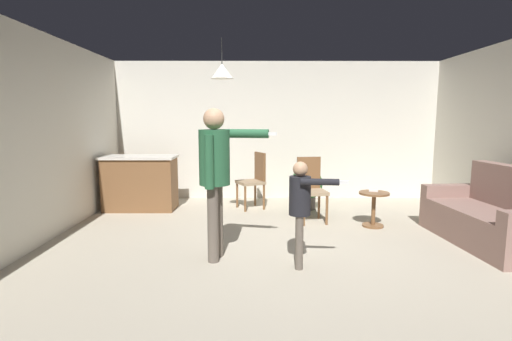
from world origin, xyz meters
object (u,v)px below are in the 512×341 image
side_table_by_couch (374,205)px  couch_floral (491,218)px  spare_remote_on_table (374,190)px  kitchen_counter (141,183)px  dining_chair_by_counter (254,178)px  dining_chair_near_wall (311,187)px  potted_plant_corner (306,183)px  person_child (301,202)px  person_adult (216,167)px

side_table_by_couch → couch_floral: bearing=-31.9°
side_table_by_couch → spare_remote_on_table: size_ratio=4.00×
kitchen_counter → dining_chair_by_counter: dining_chair_by_counter is taller
dining_chair_near_wall → spare_remote_on_table: (0.90, -0.27, -0.01)m
potted_plant_corner → kitchen_counter: bearing=179.9°
dining_chair_near_wall → potted_plant_corner: size_ratio=1.15×
kitchen_counter → side_table_by_couch: size_ratio=2.42×
side_table_by_couch → person_child: bearing=-129.4°
person_child → dining_chair_near_wall: size_ratio=1.15×
kitchen_counter → potted_plant_corner: (2.92, -0.01, 0.00)m
side_table_by_couch → person_child: 2.05m
couch_floral → dining_chair_by_counter: same height
side_table_by_couch → dining_chair_by_counter: 2.14m
person_child → dining_chair_by_counter: (-0.49, 2.74, -0.17)m
kitchen_counter → person_child: 3.66m
couch_floral → person_child: size_ratio=1.61×
person_child → dining_chair_by_counter: bearing=-164.2°
dining_chair_by_counter → side_table_by_couch: bearing=-149.0°
couch_floral → kitchen_counter: 5.38m
kitchen_counter → potted_plant_corner: bearing=-0.1°
potted_plant_corner → side_table_by_couch: bearing=-52.4°
couch_floral → person_child: (-2.54, -0.77, 0.38)m
dining_chair_near_wall → person_child: bearing=69.0°
person_adult → person_child: person_adult is taller
person_adult → dining_chair_by_counter: 2.58m
couch_floral → kitchen_counter: couch_floral is taller
spare_remote_on_table → couch_floral: bearing=-33.5°
couch_floral → person_adult: size_ratio=1.08×
side_table_by_couch → dining_chair_by_counter: (-1.77, 1.19, 0.22)m
dining_chair_by_counter → kitchen_counter: bearing=67.1°
person_adult → person_child: (0.92, -0.25, -0.35)m
person_adult → potted_plant_corner: person_adult is taller
side_table_by_couch → potted_plant_corner: size_ratio=0.60×
couch_floral → dining_chair_near_wall: size_ratio=1.85×
potted_plant_corner → person_adult: bearing=-119.3°
couch_floral → potted_plant_corner: couch_floral is taller
potted_plant_corner → spare_remote_on_table: (0.85, -1.06, 0.06)m
couch_floral → spare_remote_on_table: couch_floral is taller
dining_chair_near_wall → side_table_by_couch: bearing=150.7°
couch_floral → side_table_by_couch: bearing=54.3°
person_child → spare_remote_on_table: person_child is taller
dining_chair_near_wall → potted_plant_corner: bearing=-102.6°
side_table_by_couch → potted_plant_corner: bearing=127.6°
person_adult → dining_chair_near_wall: person_adult is taller
couch_floral → person_child: 2.68m
couch_floral → person_adult: (-3.46, -0.52, 0.73)m
spare_remote_on_table → person_child: bearing=-128.6°
dining_chair_by_counter → dining_chair_near_wall: bearing=-159.7°
kitchen_counter → dining_chair_near_wall: dining_chair_near_wall is taller
couch_floral → spare_remote_on_table: 1.52m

